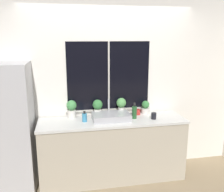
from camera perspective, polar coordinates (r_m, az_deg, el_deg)
The scene contains 14 objects.
ground_plane at distance 3.73m, azimuth 1.04°, elevation -20.18°, with size 14.00×14.00×0.00m, color #937F60.
wall_back at distance 3.79m, azimuth -0.84°, elevation 2.54°, with size 8.00×0.09×2.70m.
wall_right at distance 5.35m, azimuth 19.99°, elevation 4.88°, with size 0.06×7.00×2.70m.
counter at distance 3.74m, azimuth 0.16°, elevation -12.05°, with size 2.10×0.58×0.91m.
refrigerator at distance 3.65m, azimuth -23.12°, elevation -6.77°, with size 0.71×0.74×1.75m.
sink at distance 3.57m, azimuth -0.21°, elevation -4.73°, with size 0.53×0.39×0.26m.
potted_plant_far_left at distance 3.67m, azimuth -9.22°, elevation -2.84°, with size 0.15×0.15×0.26m.
potted_plant_center_left at distance 3.69m, azimuth -3.31°, elevation -2.54°, with size 0.15×0.15×0.25m.
potted_plant_center_right at distance 3.75m, azimuth 2.13°, elevation -2.03°, with size 0.15×0.15×0.26m.
potted_plant_far_right at distance 3.87m, azimuth 7.65°, elevation -2.61°, with size 0.13×0.13×0.20m.
soap_bottle at distance 3.50m, azimuth -6.29°, elevation -4.85°, with size 0.07×0.07×0.15m.
bottle_tall at distance 3.62m, azimuth 5.13°, elevation -3.65°, with size 0.07×0.07×0.23m.
mug_black at distance 3.65m, azimuth 9.52°, elevation -4.50°, with size 0.07×0.07×0.09m.
mug_red at distance 3.82m, azimuth 5.89°, elevation -3.65°, with size 0.08×0.08×0.08m.
Camera 1 is at (-0.66, -3.04, 2.05)m, focal length 40.00 mm.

